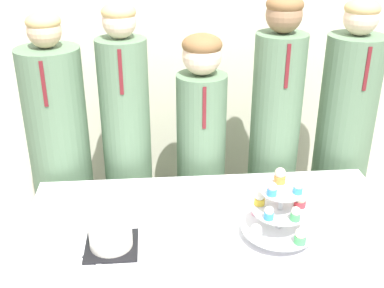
# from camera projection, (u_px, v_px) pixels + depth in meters

# --- Properties ---
(wall_back) EXTENTS (9.00, 0.06, 2.70)m
(wall_back) POSITION_uv_depth(u_px,v_px,m) (191.00, 25.00, 2.87)
(wall_back) COLOR beige
(wall_back) RESTS_ON ground_plane
(table) EXTENTS (1.63, 0.79, 0.74)m
(table) POSITION_uv_depth(u_px,v_px,m) (211.00, 286.00, 2.25)
(table) COLOR white
(table) RESTS_ON ground_plane
(round_cake) EXTENTS (0.21, 0.21, 0.13)m
(round_cake) POSITION_uv_depth(u_px,v_px,m) (111.00, 234.00, 1.89)
(round_cake) COLOR black
(round_cake) RESTS_ON table
(cake_knife) EXTENTS (0.20, 0.18, 0.01)m
(cake_knife) POSITION_uv_depth(u_px,v_px,m) (99.00, 265.00, 1.82)
(cake_knife) COLOR silver
(cake_knife) RESTS_ON table
(cupcake_stand) EXTENTS (0.30, 0.30, 0.29)m
(cupcake_stand) POSITION_uv_depth(u_px,v_px,m) (280.00, 210.00, 1.93)
(cupcake_stand) COLOR silver
(cupcake_stand) RESTS_ON table
(student_0) EXTENTS (0.32, 0.32, 1.54)m
(student_0) POSITION_uv_depth(u_px,v_px,m) (62.00, 166.00, 2.59)
(student_0) COLOR #567556
(student_0) RESTS_ON ground_plane
(student_1) EXTENTS (0.26, 0.26, 1.58)m
(student_1) POSITION_uv_depth(u_px,v_px,m) (128.00, 157.00, 2.60)
(student_1) COLOR #567556
(student_1) RESTS_ON ground_plane
(student_2) EXTENTS (0.26, 0.27, 1.42)m
(student_2) POSITION_uv_depth(u_px,v_px,m) (201.00, 164.00, 2.66)
(student_2) COLOR #567556
(student_2) RESTS_ON ground_plane
(student_3) EXTENTS (0.27, 0.27, 1.60)m
(student_3) POSITION_uv_depth(u_px,v_px,m) (273.00, 149.00, 2.66)
(student_3) COLOR #567556
(student_3) RESTS_ON ground_plane
(student_4) EXTENTS (0.30, 0.31, 1.58)m
(student_4) POSITION_uv_depth(u_px,v_px,m) (341.00, 151.00, 2.70)
(student_4) COLOR #567556
(student_4) RESTS_ON ground_plane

